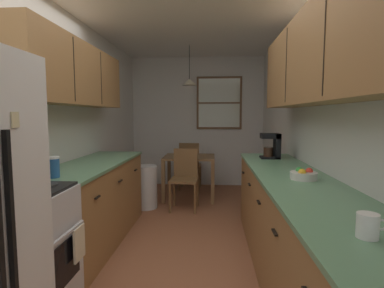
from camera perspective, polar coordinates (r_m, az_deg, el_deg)
ground_plane at (r=3.73m, az=-1.15°, el=-16.76°), size 12.00×12.00×0.00m
wall_left at (r=3.82m, az=-21.83°, el=3.03°), size 0.10×9.00×2.55m
wall_right at (r=3.60m, az=20.79°, el=2.94°), size 0.10×9.00×2.55m
wall_back at (r=6.10m, az=1.02°, el=4.19°), size 4.40×0.10×2.55m
ceiling_slab at (r=3.65m, az=-1.24°, el=24.31°), size 4.40×9.00×0.08m
stove_range at (r=2.47m, az=-29.87°, el=-17.69°), size 0.66×0.58×1.10m
counter_left at (r=3.55m, az=-18.16°, el=-10.50°), size 0.64×1.99×0.90m
upper_cabinets_left at (r=3.46m, az=-21.38°, el=12.12°), size 0.33×2.07×0.64m
counter_right at (r=2.72m, az=19.11°, el=-15.51°), size 0.64×3.22×0.90m
upper_cabinets_right at (r=2.58m, az=23.54°, el=15.15°), size 0.33×2.90×0.73m
dining_table at (r=5.11m, az=-0.49°, el=-3.72°), size 0.84×0.72×0.72m
dining_chair_near at (r=4.58m, az=-1.38°, el=-6.01°), size 0.42×0.42×0.90m
dining_chair_far at (r=5.69m, az=-0.44°, el=-3.75°), size 0.41×0.41×0.90m
pendant_light at (r=5.08m, az=-0.50°, el=11.63°), size 0.24×0.24×0.65m
back_window at (r=6.02m, az=5.14°, el=7.72°), size 0.89×0.05×1.03m
trash_bin at (r=4.69m, az=-8.68°, el=-8.00°), size 0.34×0.34×0.65m
storage_canister at (r=2.73m, az=-24.78°, el=-3.98°), size 0.11×0.11×0.17m
dish_towel at (r=2.41m, az=-20.52°, el=-17.13°), size 0.02×0.16×0.24m
coffee_maker at (r=3.69m, az=14.98°, el=-0.24°), size 0.22×0.18×0.30m
mug_by_coffeemaker at (r=1.50m, az=30.28°, el=-13.17°), size 0.13×0.09×0.10m
fruit_bowl at (r=2.58m, az=20.31°, el=-5.45°), size 0.21×0.21×0.09m
table_serving_bowl at (r=5.12m, az=-0.05°, el=-1.92°), size 0.18×0.18×0.06m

